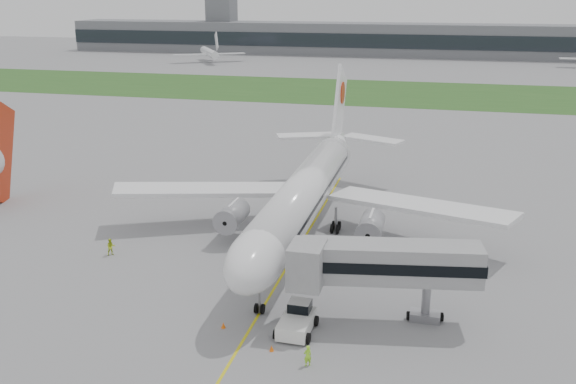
% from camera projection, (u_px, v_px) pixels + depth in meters
% --- Properties ---
extents(ground, '(600.00, 600.00, 0.00)m').
position_uv_depth(ground, '(297.00, 251.00, 71.87)').
color(ground, gray).
rests_on(ground, ground).
extents(apron_markings, '(70.00, 70.00, 0.04)m').
position_uv_depth(apron_markings, '(286.00, 269.00, 67.24)').
color(apron_markings, yellow).
rests_on(apron_markings, ground).
extents(grass_strip, '(600.00, 50.00, 0.02)m').
position_uv_depth(grass_strip, '(391.00, 93.00, 183.05)').
color(grass_strip, '#2A5821').
rests_on(grass_strip, ground).
extents(terminal_building, '(320.00, 22.30, 14.00)m').
position_uv_depth(terminal_building, '(414.00, 40.00, 282.75)').
color(terminal_building, gray).
rests_on(terminal_building, ground).
extents(control_tower, '(12.00, 12.00, 56.00)m').
position_uv_depth(control_tower, '(223.00, 51.00, 307.22)').
color(control_tower, gray).
rests_on(control_tower, ground).
extents(airliner, '(48.13, 53.95, 17.88)m').
position_uv_depth(airliner, '(306.00, 190.00, 74.69)').
color(airliner, white).
rests_on(airliner, ground).
extents(pushback_tug, '(3.18, 4.61, 2.33)m').
position_uv_depth(pushback_tug, '(297.00, 319.00, 54.74)').
color(pushback_tug, white).
rests_on(pushback_tug, ground).
extents(jet_bridge, '(16.25, 7.03, 7.57)m').
position_uv_depth(jet_bridge, '(379.00, 264.00, 54.71)').
color(jet_bridge, gray).
rests_on(jet_bridge, ground).
extents(safety_cone_left, '(0.39, 0.39, 0.54)m').
position_uv_depth(safety_cone_left, '(223.00, 325.00, 55.35)').
color(safety_cone_left, '#FF650D').
rests_on(safety_cone_left, ground).
extents(safety_cone_right, '(0.38, 0.38, 0.52)m').
position_uv_depth(safety_cone_right, '(272.00, 348.00, 51.80)').
color(safety_cone_right, '#FF650D').
rests_on(safety_cone_right, ground).
extents(ground_crew_near, '(0.76, 0.72, 1.75)m').
position_uv_depth(ground_crew_near, '(308.00, 356.00, 49.61)').
color(ground_crew_near, '#A2FA29').
rests_on(ground_crew_near, ground).
extents(ground_crew_far, '(1.18, 1.15, 1.92)m').
position_uv_depth(ground_crew_far, '(111.00, 247.00, 70.39)').
color(ground_crew_far, '#C0DA24').
rests_on(ground_crew_far, ground).
extents(distant_aircraft_left, '(38.17, 36.95, 11.15)m').
position_uv_depth(distant_aircraft_left, '(210.00, 62.00, 260.61)').
color(distant_aircraft_left, white).
rests_on(distant_aircraft_left, ground).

